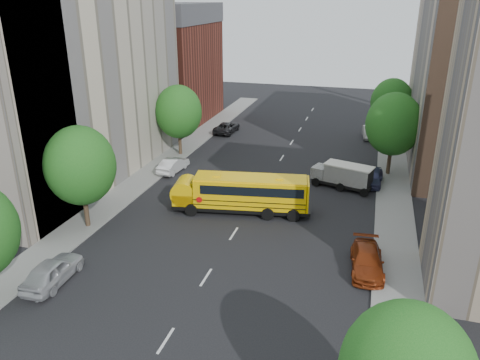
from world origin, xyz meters
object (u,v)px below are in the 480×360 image
at_px(safari_truck, 343,175).
at_px(parked_car_5, 369,132).
at_px(parked_car_0, 52,271).
at_px(street_tree_5, 392,102).
at_px(parked_car_1, 173,165).
at_px(street_tree_2, 179,112).
at_px(parked_car_2, 227,127).
at_px(street_tree_1, 80,166).
at_px(parked_car_4, 373,177).
at_px(school_bus, 240,192).
at_px(street_tree_4, 394,124).
at_px(parked_car_3, 367,260).

distance_m(safari_truck, parked_car_5, 17.44).
bearing_deg(safari_truck, parked_car_0, -111.11).
bearing_deg(street_tree_5, parked_car_1, -140.25).
bearing_deg(street_tree_2, parked_car_2, 77.53).
bearing_deg(street_tree_5, street_tree_1, -126.25).
bearing_deg(parked_car_2, street_tree_5, -170.96).
xyz_separation_m(street_tree_2, parked_car_4, (20.60, -3.07, -4.10)).
xyz_separation_m(parked_car_1, parked_car_4, (19.20, 2.06, 0.03)).
xyz_separation_m(school_bus, parked_car_2, (-8.22, 22.15, -1.06)).
distance_m(street_tree_4, safari_truck, 7.28).
height_order(street_tree_5, parked_car_4, street_tree_5).
height_order(street_tree_4, parked_car_0, street_tree_4).
bearing_deg(street_tree_4, street_tree_2, 180.00).
xyz_separation_m(street_tree_4, parked_car_4, (-1.40, -3.07, -4.35)).
distance_m(street_tree_1, safari_truck, 22.70).
height_order(safari_truck, parked_car_1, safari_truck).
height_order(safari_truck, parked_car_5, safari_truck).
relative_size(street_tree_2, parked_car_4, 1.80).
bearing_deg(street_tree_1, street_tree_4, 39.29).
bearing_deg(school_bus, parked_car_4, 32.59).
relative_size(street_tree_4, safari_truck, 1.44).
distance_m(street_tree_1, parked_car_2, 28.36).
xyz_separation_m(street_tree_5, parked_car_1, (-20.60, -17.13, -4.00)).
bearing_deg(parked_car_5, street_tree_5, -22.04).
height_order(street_tree_4, safari_truck, street_tree_4).
xyz_separation_m(street_tree_2, street_tree_5, (22.00, 12.00, -0.12)).
bearing_deg(parked_car_3, parked_car_5, 86.35).
xyz_separation_m(street_tree_2, safari_truck, (18.01, -4.69, -3.62)).
xyz_separation_m(street_tree_1, parked_car_4, (20.60, 14.93, -4.22)).
height_order(parked_car_1, parked_car_5, parked_car_1).
bearing_deg(parked_car_2, school_bus, 113.47).
distance_m(street_tree_4, school_bus, 17.16).
height_order(street_tree_2, street_tree_4, street_tree_4).
distance_m(safari_truck, parked_car_1, 16.62).
distance_m(parked_car_1, parked_car_3, 23.30).
height_order(parked_car_2, parked_car_4, parked_car_4).
relative_size(street_tree_1, street_tree_4, 0.98).
distance_m(street_tree_2, street_tree_5, 25.06).
distance_m(parked_car_0, parked_car_3, 19.60).
relative_size(street_tree_5, parked_car_4, 1.75).
bearing_deg(parked_car_4, school_bus, -134.67).
bearing_deg(parked_car_4, parked_car_2, 148.15).
xyz_separation_m(street_tree_1, parked_car_1, (1.40, 12.87, -4.25)).
distance_m(street_tree_5, school_bus, 27.00).
xyz_separation_m(street_tree_2, parked_car_2, (2.20, 9.95, -4.15)).
height_order(school_bus, parked_car_1, school_bus).
bearing_deg(street_tree_5, parked_car_0, -118.10).
relative_size(safari_truck, parked_car_2, 1.15).
bearing_deg(parked_car_4, parked_car_3, -86.56).
bearing_deg(parked_car_1, parked_car_2, -87.75).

